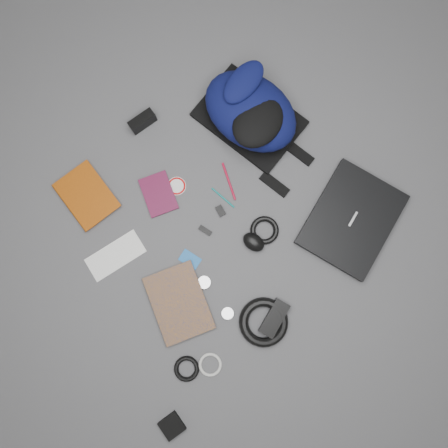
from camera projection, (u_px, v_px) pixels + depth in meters
ground at (224, 225)px, 1.75m from camera, size 4.00×4.00×0.00m
backpack at (251, 111)px, 1.71m from camera, size 0.41×0.51×0.18m
laptop at (352, 220)px, 1.73m from camera, size 0.48×0.43×0.04m
textbook_red at (69, 209)px, 1.75m from camera, size 0.18×0.24×0.03m
comic_book at (154, 313)px, 1.70m from camera, size 0.27×0.32×0.02m
envelope at (115, 256)px, 1.73m from camera, size 0.24×0.12×0.00m
dvd_case at (158, 194)px, 1.76m from camera, size 0.16×0.19×0.01m
compact_camera at (142, 121)px, 1.77m from camera, size 0.11×0.04×0.06m
sticker_disc at (177, 186)px, 1.77m from camera, size 0.10×0.10×0.00m
pen_teal at (223, 198)px, 1.76m from camera, size 0.03×0.12×0.01m
pen_red at (229, 181)px, 1.77m from camera, size 0.06×0.16×0.01m
id_badge at (190, 259)px, 1.73m from camera, size 0.08×0.09×0.00m
usb_black at (205, 230)px, 1.74m from camera, size 0.04×0.06×0.01m
key_fob at (220, 211)px, 1.75m from camera, size 0.03×0.05×0.01m
mouse at (254, 242)px, 1.72m from camera, size 0.09×0.11×0.05m
headphone_left at (204, 282)px, 1.72m from camera, size 0.06×0.06×0.01m
headphone_right at (228, 313)px, 1.70m from camera, size 0.05×0.05×0.01m
cable_coil at (264, 230)px, 1.74m from camera, size 0.13×0.13×0.02m
power_brick at (274, 318)px, 1.69m from camera, size 0.16×0.12×0.04m
power_cord_coil at (264, 322)px, 1.69m from camera, size 0.23×0.23×0.04m
pouch at (172, 426)px, 1.65m from camera, size 0.08×0.08×0.02m
earbud_coil at (187, 369)px, 1.68m from camera, size 0.13×0.13×0.02m
white_cable_coil at (210, 365)px, 1.68m from camera, size 0.10×0.10×0.01m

